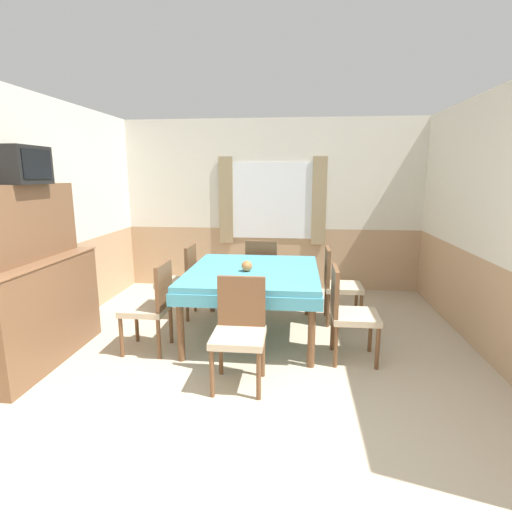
{
  "coord_description": "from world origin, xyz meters",
  "views": [
    {
      "loc": [
        0.41,
        -1.97,
        1.78
      ],
      "look_at": [
        -0.03,
        2.26,
        0.91
      ],
      "focal_mm": 28.0,
      "sensor_mm": 36.0,
      "label": 1
    }
  ],
  "objects_px": {
    "chair_head_near": "(239,328)",
    "chair_left_far": "(181,278)",
    "chair_right_near": "(348,310)",
    "vase": "(247,266)",
    "chair_left_near": "(152,304)",
    "chair_right_far": "(338,282)",
    "sideboard": "(34,289)",
    "tv": "(22,165)",
    "dining_table": "(253,278)",
    "chair_head_window": "(262,270)"
  },
  "relations": [
    {
      "from": "chair_left_far",
      "to": "chair_head_window",
      "type": "height_order",
      "value": "same"
    },
    {
      "from": "chair_left_near",
      "to": "chair_head_window",
      "type": "height_order",
      "value": "same"
    },
    {
      "from": "vase",
      "to": "dining_table",
      "type": "bearing_deg",
      "value": 59.83
    },
    {
      "from": "chair_head_window",
      "to": "chair_left_near",
      "type": "bearing_deg",
      "value": -121.76
    },
    {
      "from": "chair_left_near",
      "to": "vase",
      "type": "bearing_deg",
      "value": -65.87
    },
    {
      "from": "sideboard",
      "to": "chair_left_far",
      "type": "bearing_deg",
      "value": 53.61
    },
    {
      "from": "tv",
      "to": "chair_right_far",
      "type": "bearing_deg",
      "value": 24.71
    },
    {
      "from": "chair_left_near",
      "to": "chair_right_near",
      "type": "height_order",
      "value": "same"
    },
    {
      "from": "dining_table",
      "to": "chair_head_near",
      "type": "relative_size",
      "value": 1.76
    },
    {
      "from": "chair_right_far",
      "to": "tv",
      "type": "distance_m",
      "value": 3.51
    },
    {
      "from": "chair_right_near",
      "to": "sideboard",
      "type": "distance_m",
      "value": 2.98
    },
    {
      "from": "chair_right_far",
      "to": "chair_head_window",
      "type": "height_order",
      "value": "same"
    },
    {
      "from": "dining_table",
      "to": "chair_head_near",
      "type": "bearing_deg",
      "value": -90.0
    },
    {
      "from": "sideboard",
      "to": "tv",
      "type": "height_order",
      "value": "tv"
    },
    {
      "from": "chair_right_far",
      "to": "chair_left_far",
      "type": "xyz_separation_m",
      "value": [
        -1.95,
        0.0,
        0.0
      ]
    },
    {
      "from": "chair_right_far",
      "to": "chair_left_near",
      "type": "bearing_deg",
      "value": -62.37
    },
    {
      "from": "tv",
      "to": "sideboard",
      "type": "bearing_deg",
      "value": -135.21
    },
    {
      "from": "chair_head_near",
      "to": "chair_left_far",
      "type": "height_order",
      "value": "same"
    },
    {
      "from": "chair_head_window",
      "to": "chair_head_near",
      "type": "bearing_deg",
      "value": -90.0
    },
    {
      "from": "chair_right_near",
      "to": "vase",
      "type": "xyz_separation_m",
      "value": [
        -1.03,
        0.41,
        0.32
      ]
    },
    {
      "from": "dining_table",
      "to": "chair_right_far",
      "type": "bearing_deg",
      "value": 27.63
    },
    {
      "from": "dining_table",
      "to": "chair_right_near",
      "type": "xyz_separation_m",
      "value": [
        0.97,
        -0.51,
        -0.16
      ]
    },
    {
      "from": "chair_right_near",
      "to": "vase",
      "type": "distance_m",
      "value": 1.15
    },
    {
      "from": "chair_left_near",
      "to": "tv",
      "type": "distance_m",
      "value": 1.72
    },
    {
      "from": "chair_right_near",
      "to": "sideboard",
      "type": "height_order",
      "value": "sideboard"
    },
    {
      "from": "chair_head_near",
      "to": "chair_head_window",
      "type": "distance_m",
      "value": 2.12
    },
    {
      "from": "dining_table",
      "to": "sideboard",
      "type": "height_order",
      "value": "sideboard"
    },
    {
      "from": "chair_right_far",
      "to": "sideboard",
      "type": "bearing_deg",
      "value": -65.15
    },
    {
      "from": "chair_left_near",
      "to": "sideboard",
      "type": "relative_size",
      "value": 0.54
    },
    {
      "from": "sideboard",
      "to": "tv",
      "type": "bearing_deg",
      "value": 44.79
    },
    {
      "from": "chair_right_near",
      "to": "chair_head_near",
      "type": "distance_m",
      "value": 1.12
    },
    {
      "from": "chair_left_near",
      "to": "chair_left_far",
      "type": "relative_size",
      "value": 1.0
    },
    {
      "from": "chair_right_far",
      "to": "chair_left_far",
      "type": "relative_size",
      "value": 1.0
    },
    {
      "from": "sideboard",
      "to": "tv",
      "type": "relative_size",
      "value": 3.55
    },
    {
      "from": "chair_left_near",
      "to": "chair_head_near",
      "type": "xyz_separation_m",
      "value": [
        0.97,
        -0.55,
        0.0
      ]
    },
    {
      "from": "chair_right_far",
      "to": "vase",
      "type": "distance_m",
      "value": 1.24
    },
    {
      "from": "dining_table",
      "to": "chair_left_near",
      "type": "xyz_separation_m",
      "value": [
        -0.97,
        -0.51,
        -0.16
      ]
    },
    {
      "from": "chair_head_near",
      "to": "dining_table",
      "type": "bearing_deg",
      "value": -90.0
    },
    {
      "from": "chair_head_window",
      "to": "vase",
      "type": "xyz_separation_m",
      "value": [
        -0.06,
        -1.16,
        0.32
      ]
    },
    {
      "from": "chair_head_near",
      "to": "vase",
      "type": "bearing_deg",
      "value": -86.57
    },
    {
      "from": "chair_left_far",
      "to": "tv",
      "type": "distance_m",
      "value": 2.16
    },
    {
      "from": "chair_left_near",
      "to": "chair_head_near",
      "type": "bearing_deg",
      "value": -119.63
    },
    {
      "from": "chair_right_far",
      "to": "chair_right_near",
      "type": "bearing_deg",
      "value": 0.0
    },
    {
      "from": "chair_right_far",
      "to": "chair_head_window",
      "type": "bearing_deg",
      "value": -119.63
    },
    {
      "from": "chair_head_near",
      "to": "vase",
      "type": "height_order",
      "value": "chair_head_near"
    },
    {
      "from": "chair_right_far",
      "to": "tv",
      "type": "height_order",
      "value": "tv"
    },
    {
      "from": "sideboard",
      "to": "vase",
      "type": "bearing_deg",
      "value": 21.54
    },
    {
      "from": "chair_left_near",
      "to": "chair_right_far",
      "type": "distance_m",
      "value": 2.2
    },
    {
      "from": "chair_head_near",
      "to": "chair_left_far",
      "type": "distance_m",
      "value": 1.85
    },
    {
      "from": "chair_head_window",
      "to": "sideboard",
      "type": "xyz_separation_m",
      "value": [
        -1.98,
        -1.92,
        0.22
      ]
    }
  ]
}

